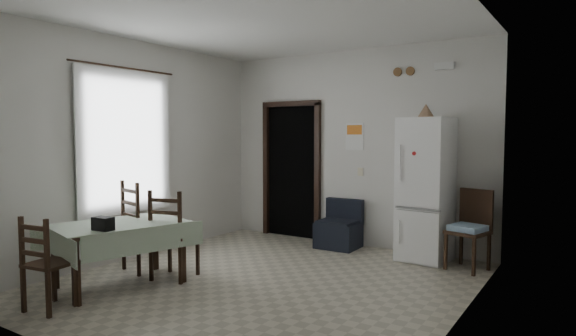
% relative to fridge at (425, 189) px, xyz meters
% --- Properties ---
extents(ground, '(4.50, 4.50, 0.00)m').
position_rel_fridge_xyz_m(ground, '(-1.21, -1.93, -0.93)').
color(ground, '#A8A089').
rests_on(ground, ground).
extents(ceiling, '(4.20, 4.50, 0.02)m').
position_rel_fridge_xyz_m(ceiling, '(-1.21, -1.93, 1.97)').
color(ceiling, white).
rests_on(ceiling, ground).
extents(wall_back, '(4.20, 0.02, 2.90)m').
position_rel_fridge_xyz_m(wall_back, '(-1.21, 0.32, 0.52)').
color(wall_back, silver).
rests_on(wall_back, ground).
extents(wall_front, '(4.20, 0.02, 2.90)m').
position_rel_fridge_xyz_m(wall_front, '(-1.21, -4.18, 0.52)').
color(wall_front, silver).
rests_on(wall_front, ground).
extents(wall_left, '(0.02, 4.50, 2.90)m').
position_rel_fridge_xyz_m(wall_left, '(-3.31, -1.93, 0.52)').
color(wall_left, silver).
rests_on(wall_left, ground).
extents(wall_right, '(0.02, 4.50, 2.90)m').
position_rel_fridge_xyz_m(wall_right, '(0.89, -1.93, 0.52)').
color(wall_right, silver).
rests_on(wall_right, ground).
extents(doorway, '(1.06, 0.52, 2.22)m').
position_rel_fridge_xyz_m(doorway, '(-2.26, 0.52, 0.13)').
color(doorway, black).
rests_on(doorway, ground).
extents(window_recess, '(0.10, 1.20, 1.60)m').
position_rel_fridge_xyz_m(window_recess, '(-3.36, -2.13, 0.62)').
color(window_recess, silver).
rests_on(window_recess, ground).
extents(curtain, '(0.02, 1.45, 1.85)m').
position_rel_fridge_xyz_m(curtain, '(-3.25, -2.13, 0.62)').
color(curtain, silver).
rests_on(curtain, ground).
extents(curtain_rod, '(0.02, 1.60, 0.02)m').
position_rel_fridge_xyz_m(curtain_rod, '(-3.24, -2.13, 1.57)').
color(curtain_rod, black).
rests_on(curtain_rod, ground).
extents(calendar, '(0.28, 0.02, 0.40)m').
position_rel_fridge_xyz_m(calendar, '(-1.16, 0.31, 0.69)').
color(calendar, white).
rests_on(calendar, ground).
extents(calendar_image, '(0.24, 0.01, 0.14)m').
position_rel_fridge_xyz_m(calendar_image, '(-1.16, 0.30, 0.79)').
color(calendar_image, orange).
rests_on(calendar_image, ground).
extents(light_switch, '(0.08, 0.02, 0.12)m').
position_rel_fridge_xyz_m(light_switch, '(-1.06, 0.31, 0.17)').
color(light_switch, beige).
rests_on(light_switch, ground).
extents(vent_left, '(0.12, 0.03, 0.12)m').
position_rel_fridge_xyz_m(vent_left, '(-0.51, 0.30, 1.59)').
color(vent_left, brown).
rests_on(vent_left, ground).
extents(vent_right, '(0.12, 0.03, 0.12)m').
position_rel_fridge_xyz_m(vent_right, '(-0.33, 0.30, 1.59)').
color(vent_right, brown).
rests_on(vent_right, ground).
extents(emergency_light, '(0.25, 0.07, 0.09)m').
position_rel_fridge_xyz_m(emergency_light, '(0.14, 0.28, 1.62)').
color(emergency_light, white).
rests_on(emergency_light, ground).
extents(fridge, '(0.66, 0.66, 1.87)m').
position_rel_fridge_xyz_m(fridge, '(0.00, 0.00, 0.00)').
color(fridge, white).
rests_on(fridge, ground).
extents(tan_cone, '(0.24, 0.24, 0.18)m').
position_rel_fridge_xyz_m(tan_cone, '(-0.00, -0.03, 1.02)').
color(tan_cone, tan).
rests_on(tan_cone, fridge).
extents(navy_seat, '(0.59, 0.57, 0.70)m').
position_rel_fridge_xyz_m(navy_seat, '(-1.27, 0.00, -0.58)').
color(navy_seat, black).
rests_on(navy_seat, ground).
extents(corner_chair, '(0.52, 0.52, 0.98)m').
position_rel_fridge_xyz_m(corner_chair, '(0.58, -0.19, -0.44)').
color(corner_chair, black).
rests_on(corner_chair, ground).
extents(dining_table, '(1.21, 1.52, 0.69)m').
position_rel_fridge_xyz_m(dining_table, '(-2.46, -2.88, -0.59)').
color(dining_table, '#AABEA3').
rests_on(dining_table, ground).
extents(black_bag, '(0.22, 0.14, 0.13)m').
position_rel_fridge_xyz_m(black_bag, '(-2.26, -3.23, -0.18)').
color(black_bag, black).
rests_on(black_bag, dining_table).
extents(dining_chair_far_left, '(0.57, 0.57, 1.09)m').
position_rel_fridge_xyz_m(dining_chair_far_left, '(-2.70, -2.30, -0.39)').
color(dining_chair_far_left, black).
rests_on(dining_chair_far_left, ground).
extents(dining_chair_far_right, '(0.53, 0.53, 1.03)m').
position_rel_fridge_xyz_m(dining_chair_far_right, '(-2.16, -2.36, -0.42)').
color(dining_chair_far_right, black).
rests_on(dining_chair_far_right, ground).
extents(dining_chair_near_head, '(0.44, 0.44, 0.90)m').
position_rel_fridge_xyz_m(dining_chair_near_head, '(-2.39, -3.71, -0.48)').
color(dining_chair_near_head, black).
rests_on(dining_chair_near_head, ground).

